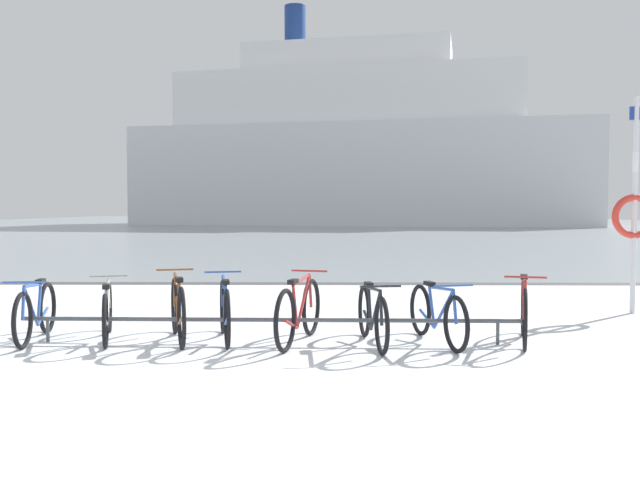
{
  "coord_description": "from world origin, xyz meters",
  "views": [
    {
      "loc": [
        1.8,
        -4.39,
        1.61
      ],
      "look_at": [
        1.68,
        5.46,
        1.14
      ],
      "focal_mm": 38.64,
      "sensor_mm": 36.0,
      "label": 1
    }
  ],
  "objects_px": {
    "bicycle_4": "(299,312)",
    "bicycle_2": "(178,310)",
    "bicycle_3": "(225,311)",
    "ferry_ship": "(357,151)",
    "bicycle_6": "(437,315)",
    "bicycle_7": "(524,311)",
    "bicycle_0": "(36,312)",
    "bicycle_1": "(107,312)",
    "bicycle_5": "(372,316)",
    "rescue_post": "(634,210)"
  },
  "relations": [
    {
      "from": "bicycle_0",
      "to": "ferry_ship",
      "type": "relative_size",
      "value": 0.04
    },
    {
      "from": "rescue_post",
      "to": "bicycle_2",
      "type": "bearing_deg",
      "value": -160.66
    },
    {
      "from": "bicycle_2",
      "to": "bicycle_3",
      "type": "relative_size",
      "value": 1.0
    },
    {
      "from": "bicycle_2",
      "to": "bicycle_6",
      "type": "relative_size",
      "value": 0.97
    },
    {
      "from": "bicycle_1",
      "to": "bicycle_5",
      "type": "bearing_deg",
      "value": -5.12
    },
    {
      "from": "bicycle_6",
      "to": "ferry_ship",
      "type": "bearing_deg",
      "value": 88.67
    },
    {
      "from": "bicycle_0",
      "to": "bicycle_3",
      "type": "bearing_deg",
      "value": 1.21
    },
    {
      "from": "bicycle_3",
      "to": "bicycle_0",
      "type": "bearing_deg",
      "value": -178.79
    },
    {
      "from": "bicycle_5",
      "to": "ferry_ship",
      "type": "relative_size",
      "value": 0.04
    },
    {
      "from": "bicycle_1",
      "to": "bicycle_2",
      "type": "relative_size",
      "value": 1.0
    },
    {
      "from": "bicycle_3",
      "to": "bicycle_4",
      "type": "distance_m",
      "value": 0.91
    },
    {
      "from": "bicycle_3",
      "to": "bicycle_7",
      "type": "height_order",
      "value": "bicycle_7"
    },
    {
      "from": "bicycle_1",
      "to": "bicycle_4",
      "type": "bearing_deg",
      "value": -4.27
    },
    {
      "from": "bicycle_6",
      "to": "bicycle_7",
      "type": "bearing_deg",
      "value": 3.09
    },
    {
      "from": "bicycle_3",
      "to": "bicycle_7",
      "type": "xyz_separation_m",
      "value": [
        3.56,
        -0.1,
        0.02
      ]
    },
    {
      "from": "bicycle_5",
      "to": "ferry_ship",
      "type": "bearing_deg",
      "value": 87.87
    },
    {
      "from": "bicycle_4",
      "to": "bicycle_7",
      "type": "bearing_deg",
      "value": 1.21
    },
    {
      "from": "bicycle_1",
      "to": "bicycle_5",
      "type": "xyz_separation_m",
      "value": [
        3.19,
        -0.29,
        0.0
      ]
    },
    {
      "from": "bicycle_3",
      "to": "bicycle_4",
      "type": "height_order",
      "value": "bicycle_4"
    },
    {
      "from": "bicycle_1",
      "to": "rescue_post",
      "type": "xyz_separation_m",
      "value": [
        7.29,
        2.2,
        1.23
      ]
    },
    {
      "from": "bicycle_4",
      "to": "bicycle_2",
      "type": "bearing_deg",
      "value": 175.36
    },
    {
      "from": "bicycle_0",
      "to": "ferry_ship",
      "type": "bearing_deg",
      "value": 83.66
    },
    {
      "from": "bicycle_3",
      "to": "ferry_ship",
      "type": "height_order",
      "value": "ferry_ship"
    },
    {
      "from": "ferry_ship",
      "to": "bicycle_7",
      "type": "bearing_deg",
      "value": -90.24
    },
    {
      "from": "bicycle_0",
      "to": "bicycle_7",
      "type": "distance_m",
      "value": 5.84
    },
    {
      "from": "bicycle_2",
      "to": "ferry_ship",
      "type": "xyz_separation_m",
      "value": [
        4.36,
        54.6,
        6.35
      ]
    },
    {
      "from": "bicycle_1",
      "to": "bicycle_7",
      "type": "relative_size",
      "value": 0.99
    },
    {
      "from": "ferry_ship",
      "to": "bicycle_4",
      "type": "bearing_deg",
      "value": -93.03
    },
    {
      "from": "bicycle_3",
      "to": "bicycle_4",
      "type": "bearing_deg",
      "value": -9.58
    },
    {
      "from": "bicycle_4",
      "to": "bicycle_6",
      "type": "xyz_separation_m",
      "value": [
        1.63,
        0.0,
        -0.03
      ]
    },
    {
      "from": "bicycle_6",
      "to": "bicycle_2",
      "type": "bearing_deg",
      "value": 177.81
    },
    {
      "from": "rescue_post",
      "to": "ferry_ship",
      "type": "bearing_deg",
      "value": 92.26
    },
    {
      "from": "bicycle_0",
      "to": "bicycle_1",
      "type": "distance_m",
      "value": 0.85
    },
    {
      "from": "bicycle_1",
      "to": "ferry_ship",
      "type": "xyz_separation_m",
      "value": [
        5.22,
        54.54,
        6.39
      ]
    },
    {
      "from": "bicycle_0",
      "to": "bicycle_6",
      "type": "xyz_separation_m",
      "value": [
        4.8,
        -0.1,
        -0.01
      ]
    },
    {
      "from": "bicycle_6",
      "to": "bicycle_1",
      "type": "bearing_deg",
      "value": 177.49
    },
    {
      "from": "bicycle_4",
      "to": "rescue_post",
      "type": "bearing_deg",
      "value": 25.56
    },
    {
      "from": "bicycle_1",
      "to": "rescue_post",
      "type": "relative_size",
      "value": 0.51
    },
    {
      "from": "bicycle_3",
      "to": "bicycle_4",
      "type": "xyz_separation_m",
      "value": [
        0.9,
        -0.15,
        0.01
      ]
    },
    {
      "from": "bicycle_0",
      "to": "bicycle_1",
      "type": "height_order",
      "value": "bicycle_0"
    },
    {
      "from": "bicycle_3",
      "to": "bicycle_6",
      "type": "bearing_deg",
      "value": -3.43
    },
    {
      "from": "bicycle_2",
      "to": "bicycle_6",
      "type": "bearing_deg",
      "value": -2.19
    },
    {
      "from": "bicycle_7",
      "to": "rescue_post",
      "type": "relative_size",
      "value": 0.51
    },
    {
      "from": "bicycle_6",
      "to": "rescue_post",
      "type": "relative_size",
      "value": 0.52
    },
    {
      "from": "bicycle_3",
      "to": "ferry_ship",
      "type": "relative_size",
      "value": 0.04
    },
    {
      "from": "bicycle_4",
      "to": "bicycle_7",
      "type": "height_order",
      "value": "bicycle_7"
    },
    {
      "from": "ferry_ship",
      "to": "bicycle_3",
      "type": "bearing_deg",
      "value": -93.98
    },
    {
      "from": "bicycle_4",
      "to": "bicycle_6",
      "type": "distance_m",
      "value": 1.63
    },
    {
      "from": "bicycle_6",
      "to": "rescue_post",
      "type": "height_order",
      "value": "rescue_post"
    },
    {
      "from": "bicycle_3",
      "to": "bicycle_1",
      "type": "bearing_deg",
      "value": 179.13
    }
  ]
}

